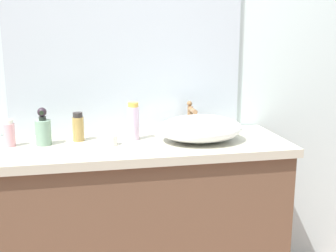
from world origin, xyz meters
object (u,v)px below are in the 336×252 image
(sink_basin, at_px, (200,128))
(soap_dispenser, at_px, (43,130))
(spray_can, at_px, (9,134))
(candle_jar, at_px, (111,140))
(perfume_bottle, at_px, (133,122))
(lotion_bottle, at_px, (78,127))

(sink_basin, distance_m, soap_dispenser, 0.74)
(spray_can, bearing_deg, candle_jar, -8.53)
(perfume_bottle, distance_m, candle_jar, 0.15)
(soap_dispenser, xyz_separation_m, perfume_bottle, (0.42, 0.01, 0.02))
(sink_basin, xyz_separation_m, spray_can, (-0.88, 0.07, -0.00))
(perfume_bottle, bearing_deg, spray_can, -179.11)
(sink_basin, height_order, candle_jar, sink_basin)
(soap_dispenser, bearing_deg, sink_basin, -5.48)
(soap_dispenser, xyz_separation_m, lotion_bottle, (0.16, 0.04, -0.01))
(sink_basin, height_order, lotion_bottle, lotion_bottle)
(soap_dispenser, bearing_deg, lotion_bottle, 15.76)
(soap_dispenser, relative_size, spray_can, 1.41)
(lotion_bottle, xyz_separation_m, spray_can, (-0.31, -0.04, -0.01))
(soap_dispenser, relative_size, candle_jar, 3.09)
(sink_basin, height_order, perfume_bottle, perfume_bottle)
(perfume_bottle, xyz_separation_m, spray_can, (-0.57, -0.01, -0.03))
(sink_basin, distance_m, perfume_bottle, 0.32)
(lotion_bottle, height_order, candle_jar, lotion_bottle)
(soap_dispenser, height_order, lotion_bottle, soap_dispenser)
(spray_can, bearing_deg, lotion_bottle, 7.49)
(sink_basin, xyz_separation_m, candle_jar, (-0.43, 0.01, -0.04))
(lotion_bottle, distance_m, spray_can, 0.31)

